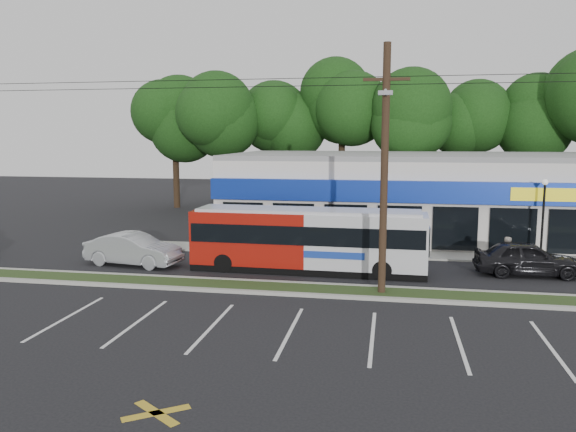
% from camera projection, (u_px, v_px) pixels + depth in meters
% --- Properties ---
extents(ground, '(120.00, 120.00, 0.00)m').
position_uv_depth(ground, '(305.00, 298.00, 22.48)').
color(ground, black).
rests_on(ground, ground).
extents(grass_strip, '(40.00, 1.60, 0.12)m').
position_uv_depth(grass_strip, '(309.00, 290.00, 23.44)').
color(grass_strip, '#273515').
rests_on(grass_strip, ground).
extents(curb_south, '(40.00, 0.25, 0.14)m').
position_uv_depth(curb_south, '(306.00, 295.00, 22.61)').
color(curb_south, '#9E9E93').
rests_on(curb_south, ground).
extents(curb_north, '(40.00, 0.25, 0.14)m').
position_uv_depth(curb_north, '(312.00, 284.00, 24.27)').
color(curb_north, '#9E9E93').
rests_on(curb_north, ground).
extents(sidewalk, '(32.00, 2.20, 0.10)m').
position_uv_depth(sidewalk, '(421.00, 255.00, 30.34)').
color(sidewalk, '#9E9E93').
rests_on(sidewalk, ground).
extents(strip_mall, '(25.00, 12.55, 5.30)m').
position_uv_depth(strip_mall, '(425.00, 194.00, 36.62)').
color(strip_mall, silver).
rests_on(strip_mall, ground).
extents(utility_pole, '(50.00, 2.77, 10.00)m').
position_uv_depth(utility_pole, '(380.00, 162.00, 22.11)').
color(utility_pole, black).
rests_on(utility_pole, ground).
extents(lamp_post, '(0.30, 0.30, 4.25)m').
position_uv_depth(lamp_post, '(543.00, 210.00, 28.71)').
color(lamp_post, black).
rests_on(lamp_post, ground).
extents(tree_line, '(46.76, 6.76, 11.83)m').
position_uv_depth(tree_line, '(401.00, 112.00, 45.90)').
color(tree_line, black).
rests_on(tree_line, ground).
extents(metrobus, '(11.20, 2.57, 3.00)m').
position_uv_depth(metrobus, '(308.00, 238.00, 26.73)').
color(metrobus, maroon).
rests_on(metrobus, ground).
extents(car_dark, '(4.76, 2.01, 1.61)m').
position_uv_depth(car_dark, '(527.00, 258.00, 26.01)').
color(car_dark, black).
rests_on(car_dark, ground).
extents(car_silver, '(5.07, 2.38, 1.61)m').
position_uv_depth(car_silver, '(133.00, 249.00, 28.09)').
color(car_silver, '#9B9FA2').
rests_on(car_silver, ground).
extents(pedestrian_a, '(0.70, 0.66, 1.60)m').
position_uv_depth(pedestrian_a, '(363.00, 250.00, 27.85)').
color(pedestrian_a, silver).
rests_on(pedestrian_a, ground).
extents(pedestrian_b, '(1.01, 0.91, 1.70)m').
position_uv_depth(pedestrian_b, '(506.00, 254.00, 26.69)').
color(pedestrian_b, beige).
rests_on(pedestrian_b, ground).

